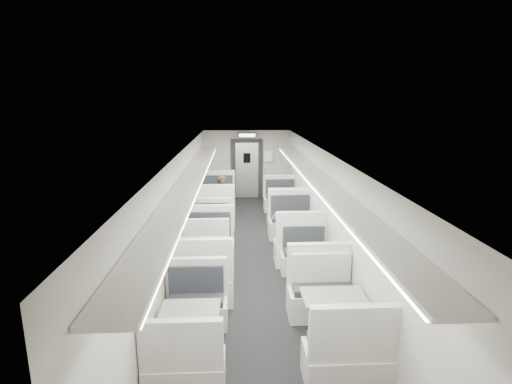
{
  "coord_description": "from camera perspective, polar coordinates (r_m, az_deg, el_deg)",
  "views": [
    {
      "loc": [
        -0.34,
        -7.98,
        3.45
      ],
      "look_at": [
        0.13,
        1.98,
        1.13
      ],
      "focal_mm": 28.0,
      "sensor_mm": 36.0,
      "label": 1
    }
  ],
  "objects": [
    {
      "name": "booth_left_b",
      "position": [
        9.39,
        -6.64,
        -6.28
      ],
      "size": [
        0.96,
        1.95,
        1.04
      ],
      "color": "#B4B0A9",
      "rests_on": "room"
    },
    {
      "name": "booth_left_d",
      "position": [
        5.89,
        -9.24,
        -18.9
      ],
      "size": [
        0.96,
        1.95,
        1.04
      ],
      "color": "#B4B0A9",
      "rests_on": "room"
    },
    {
      "name": "booth_right_c",
      "position": [
        7.65,
        7.75,
        -10.95
      ],
      "size": [
        0.96,
        1.95,
        1.04
      ],
      "color": "#B4B0A9",
      "rests_on": "room"
    },
    {
      "name": "room",
      "position": [
        8.3,
        -0.27,
        -2.64
      ],
      "size": [
        3.24,
        12.24,
        2.64
      ],
      "color": "black",
      "rests_on": "ground"
    },
    {
      "name": "booth_right_b",
      "position": [
        9.44,
        5.61,
        -5.79
      ],
      "size": [
        1.12,
        2.27,
        1.21
      ],
      "color": "#B4B0A9",
      "rests_on": "room"
    },
    {
      "name": "booth_left_a",
      "position": [
        11.86,
        -5.82,
        -1.79
      ],
      "size": [
        1.15,
        2.33,
        1.25
      ],
      "color": "#B4B0A9",
      "rests_on": "room"
    },
    {
      "name": "booth_left_c",
      "position": [
        7.9,
        -7.41,
        -9.64
      ],
      "size": [
        1.14,
        2.31,
        1.23
      ],
      "color": "#B4B0A9",
      "rests_on": "room"
    },
    {
      "name": "wall_notice",
      "position": [
        14.08,
        1.75,
        5.13
      ],
      "size": [
        0.32,
        0.02,
        0.4
      ],
      "primitive_type": "cube",
      "color": "white",
      "rests_on": "room"
    },
    {
      "name": "exit_sign",
      "position": [
        13.48,
        -1.28,
        8.12
      ],
      "size": [
        0.62,
        0.12,
        0.16
      ],
      "color": "black",
      "rests_on": "room"
    },
    {
      "name": "booth_right_d",
      "position": [
        6.07,
        10.94,
        -17.46
      ],
      "size": [
        1.08,
        2.18,
        1.17
      ],
      "color": "#B4B0A9",
      "rests_on": "room"
    },
    {
      "name": "passenger",
      "position": [
        11.2,
        -4.76,
        -1.16
      ],
      "size": [
        0.55,
        0.4,
        1.4
      ],
      "primitive_type": "imported",
      "rotation": [
        0.0,
        0.0,
        0.13
      ],
      "color": "black",
      "rests_on": "room"
    },
    {
      "name": "window_a",
      "position": [
        11.63,
        -8.35,
        2.55
      ],
      "size": [
        0.02,
        1.18,
        0.84
      ],
      "primitive_type": "cube",
      "color": "black",
      "rests_on": "room"
    },
    {
      "name": "luggage_rack_right",
      "position": [
        7.99,
        8.77,
        1.86
      ],
      "size": [
        0.46,
        10.4,
        0.09
      ],
      "color": "#B4B0A9",
      "rests_on": "room"
    },
    {
      "name": "window_d",
      "position": [
        5.35,
        -15.14,
        -10.54
      ],
      "size": [
        0.02,
        1.18,
        0.84
      ],
      "primitive_type": "cube",
      "color": "black",
      "rests_on": "room"
    },
    {
      "name": "luggage_rack_left",
      "position": [
        7.88,
        -9.26,
        1.69
      ],
      "size": [
        0.46,
        10.4,
        0.09
      ],
      "color": "#B4B0A9",
      "rests_on": "room"
    },
    {
      "name": "vestibule_door",
      "position": [
        14.12,
        -1.31,
        3.27
      ],
      "size": [
        1.1,
        0.13,
        2.1
      ],
      "color": "black",
      "rests_on": "room"
    },
    {
      "name": "booth_right_a",
      "position": [
        11.92,
        3.82,
        -1.9
      ],
      "size": [
        1.02,
        2.07,
        1.11
      ],
      "color": "#B4B0A9",
      "rests_on": "room"
    },
    {
      "name": "window_b",
      "position": [
        9.49,
        -9.6,
        0.12
      ],
      "size": [
        0.02,
        1.18,
        0.84
      ],
      "primitive_type": "cube",
      "color": "black",
      "rests_on": "room"
    },
    {
      "name": "window_c",
      "position": [
        7.38,
        -11.58,
        -3.73
      ],
      "size": [
        0.02,
        1.18,
        0.84
      ],
      "primitive_type": "cube",
      "color": "black",
      "rests_on": "room"
    }
  ]
}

